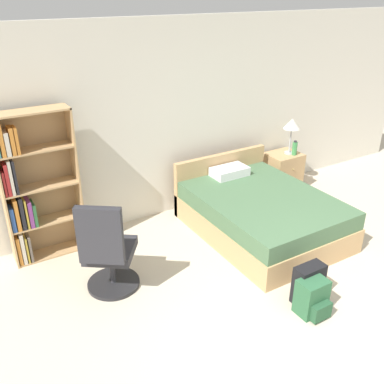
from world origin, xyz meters
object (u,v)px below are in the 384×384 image
at_px(office_chair, 108,253).
at_px(backpack_black, 309,285).
at_px(water_bottle, 295,148).
at_px(backpack_green, 313,298).
at_px(bed, 259,212).
at_px(nightstand, 282,172).
at_px(table_lamp, 292,125).
at_px(bookshelf, 30,190).

distance_m(office_chair, backpack_black, 2.06).
height_order(water_bottle, backpack_green, water_bottle).
bearing_deg(bed, water_bottle, 30.18).
relative_size(nightstand, table_lamp, 1.08).
distance_m(bookshelf, table_lamp, 3.79).
relative_size(bookshelf, backpack_green, 4.69).
bearing_deg(backpack_green, water_bottle, 51.31).
bearing_deg(water_bottle, bookshelf, 177.50).
bearing_deg(nightstand, water_bottle, -47.39).
height_order(water_bottle, backpack_black, water_bottle).
distance_m(bed, nightstand, 1.40).
relative_size(office_chair, backpack_green, 2.91).
distance_m(bookshelf, nightstand, 3.76).
bearing_deg(bed, table_lamp, 33.55).
bearing_deg(backpack_black, office_chair, 144.53).
distance_m(bookshelf, backpack_green, 3.21).
height_order(nightstand, water_bottle, water_bottle).
relative_size(bookshelf, nightstand, 2.97).
xyz_separation_m(nightstand, backpack_black, (-1.58, -2.18, -0.10)).
height_order(office_chair, water_bottle, office_chair).
relative_size(nightstand, water_bottle, 2.64).
bearing_deg(office_chair, backpack_green, -40.30).
xyz_separation_m(table_lamp, water_bottle, (0.02, -0.08, -0.34)).
xyz_separation_m(bed, backpack_green, (-0.55, -1.50, -0.10)).
relative_size(office_chair, backpack_black, 2.60).
xyz_separation_m(water_bottle, backpack_green, (-1.78, -2.22, -0.52)).
height_order(backpack_black, backpack_green, backpack_black).
bearing_deg(backpack_black, bookshelf, 133.59).
height_order(table_lamp, water_bottle, table_lamp).
xyz_separation_m(bookshelf, table_lamp, (3.79, -0.08, 0.17)).
height_order(table_lamp, backpack_green, table_lamp).
relative_size(bookshelf, bed, 0.89).
xyz_separation_m(table_lamp, backpack_green, (-1.75, -2.30, -0.86)).
xyz_separation_m(bookshelf, water_bottle, (3.81, -0.17, -0.17)).
xyz_separation_m(office_chair, backpack_green, (1.57, -1.33, -0.30)).
relative_size(water_bottle, backpack_green, 0.60).
bearing_deg(backpack_black, bed, 71.51).
bearing_deg(water_bottle, backpack_green, -128.69).
bearing_deg(backpack_green, backpack_black, 57.03).
xyz_separation_m(table_lamp, backpack_black, (-1.66, -2.16, -0.84)).
bearing_deg(office_chair, nightstand, 17.10).
bearing_deg(nightstand, bookshelf, 179.10).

